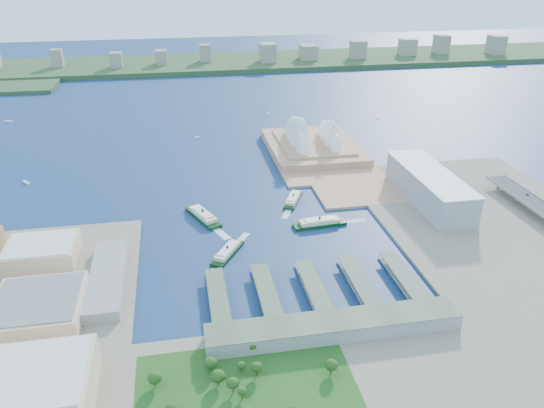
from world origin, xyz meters
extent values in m
plane|color=#10224D|center=(0.00, 0.00, 0.00)|extent=(3000.00, 3000.00, 0.00)
cube|color=gray|center=(240.00, -50.00, 1.50)|extent=(240.00, 500.00, 3.00)
cube|color=tan|center=(107.50, 260.00, 1.50)|extent=(135.00, 220.00, 3.00)
cube|color=#2D4926|center=(0.00, 980.00, 6.00)|extent=(2200.00, 260.00, 12.00)
cube|color=gray|center=(195.00, 80.00, 20.50)|extent=(45.00, 155.00, 35.00)
cube|color=gray|center=(15.00, -135.00, 9.00)|extent=(200.00, 28.00, 12.00)
imported|color=slate|center=(304.00, 48.64, 15.54)|extent=(1.93, 4.74, 1.38)
camera|label=1|loc=(-92.50, -450.60, 272.06)|focal=35.00mm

